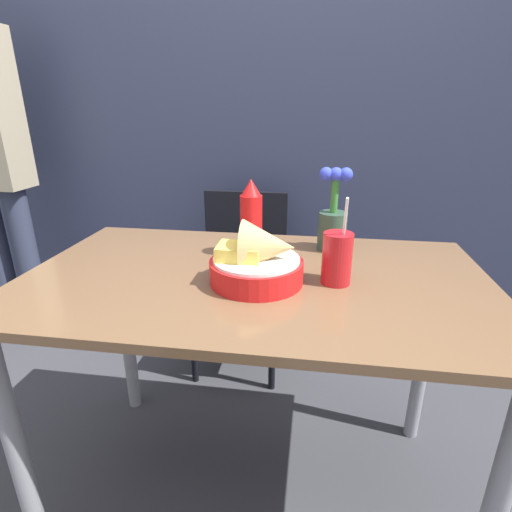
# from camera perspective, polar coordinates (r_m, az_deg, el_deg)

# --- Properties ---
(ground_plane) EXTENTS (12.00, 12.00, 0.00)m
(ground_plane) POSITION_cam_1_polar(r_m,az_deg,el_deg) (1.56, -0.15, -29.69)
(ground_plane) COLOR #38383D
(wall_window) EXTENTS (7.00, 0.06, 2.60)m
(wall_window) POSITION_cam_1_polar(r_m,az_deg,el_deg) (2.05, 4.69, 23.45)
(wall_window) COLOR #2D334C
(wall_window) RESTS_ON ground_plane
(dining_table) EXTENTS (1.25, 0.73, 0.77)m
(dining_table) POSITION_cam_1_polar(r_m,az_deg,el_deg) (1.13, -0.18, -7.80)
(dining_table) COLOR brown
(dining_table) RESTS_ON ground_plane
(chair_far_window) EXTENTS (0.40, 0.40, 0.82)m
(chair_far_window) POSITION_cam_1_polar(r_m,az_deg,el_deg) (1.91, -1.88, -1.06)
(chair_far_window) COLOR black
(chair_far_window) RESTS_ON ground_plane
(food_basket) EXTENTS (0.24, 0.24, 0.17)m
(food_basket) POSITION_cam_1_polar(r_m,az_deg,el_deg) (1.02, 0.50, -0.69)
(food_basket) COLOR red
(food_basket) RESTS_ON dining_table
(ketchup_bottle) EXTENTS (0.07, 0.07, 0.23)m
(ketchup_bottle) POSITION_cam_1_polar(r_m,az_deg,el_deg) (1.19, -0.70, 5.20)
(ketchup_bottle) COLOR red
(ketchup_bottle) RESTS_ON dining_table
(drink_cup) EXTENTS (0.08, 0.08, 0.23)m
(drink_cup) POSITION_cam_1_polar(r_m,az_deg,el_deg) (1.03, 11.47, -0.55)
(drink_cup) COLOR red
(drink_cup) RESTS_ON dining_table
(flower_vase) EXTENTS (0.10, 0.09, 0.26)m
(flower_vase) POSITION_cam_1_polar(r_m,az_deg,el_deg) (1.27, 10.92, 5.04)
(flower_vase) COLOR #2D4738
(flower_vase) RESTS_ON dining_table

